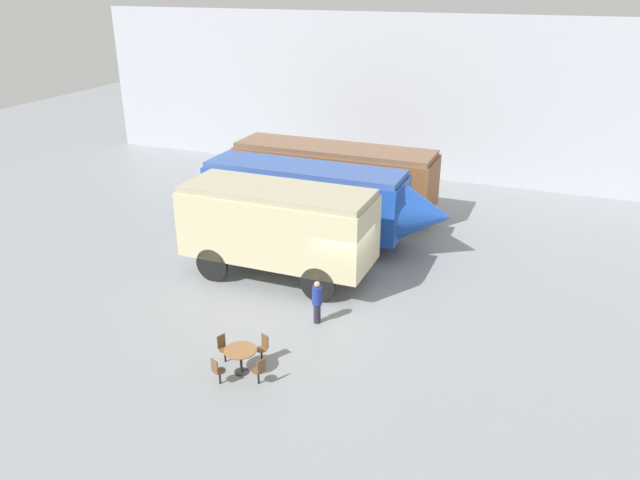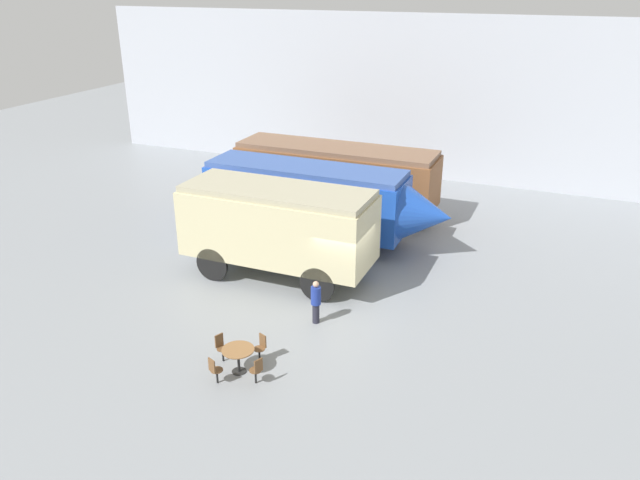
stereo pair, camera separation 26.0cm
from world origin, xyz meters
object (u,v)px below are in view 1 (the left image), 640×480
object	(u,v)px
cafe_table_near	(241,354)
cafe_chair_0	(223,346)
streamlined_locomotive	(322,199)
passenger_coach_vintage	(278,223)
passenger_coach_wooden	(334,173)
visitor_person	(317,301)

from	to	relation	value
cafe_table_near	cafe_chair_0	bearing A→B (deg)	157.22
cafe_chair_0	streamlined_locomotive	bearing A→B (deg)	116.77
passenger_coach_vintage	cafe_chair_0	bearing A→B (deg)	-80.91
passenger_coach_vintage	cafe_chair_0	distance (m)	6.21
passenger_coach_wooden	cafe_table_near	size ratio (longest dim) A/B	10.22
cafe_table_near	passenger_coach_wooden	bearing A→B (deg)	99.74
passenger_coach_wooden	visitor_person	size ratio (longest dim) A/B	6.39
passenger_coach_wooden	cafe_chair_0	distance (m)	13.83
passenger_coach_wooden	visitor_person	distance (m)	11.08
cafe_chair_0	passenger_coach_vintage	bearing A→B (deg)	121.87
passenger_coach_wooden	cafe_chair_0	size ratio (longest dim) A/B	11.35
streamlined_locomotive	visitor_person	world-z (taller)	streamlined_locomotive
streamlined_locomotive	passenger_coach_vintage	bearing A→B (deg)	-93.90
streamlined_locomotive	passenger_coach_vintage	size ratio (longest dim) A/B	1.48
cafe_table_near	cafe_chair_0	world-z (taller)	cafe_chair_0
cafe_table_near	visitor_person	size ratio (longest dim) A/B	0.63
cafe_chair_0	visitor_person	size ratio (longest dim) A/B	0.56
cafe_chair_0	visitor_person	world-z (taller)	visitor_person
cafe_table_near	cafe_chair_0	xyz separation A→B (m)	(-0.79, 0.33, -0.13)
streamlined_locomotive	passenger_coach_wooden	bearing A→B (deg)	103.41
streamlined_locomotive	cafe_chair_0	size ratio (longest dim) A/B	12.38
passenger_coach_vintage	cafe_table_near	bearing A→B (deg)	-74.46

